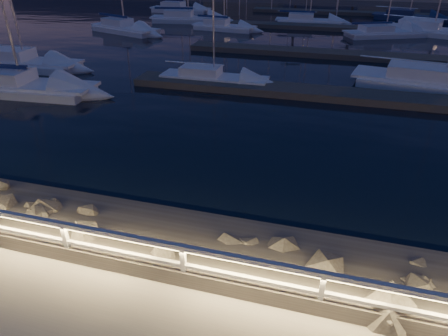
% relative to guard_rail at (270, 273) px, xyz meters
% --- Properties ---
extents(ground, '(400.00, 400.00, 0.00)m').
position_rel_guard_rail_xyz_m(ground, '(0.07, 0.00, -0.77)').
color(ground, '#AAA299').
rests_on(ground, ground).
extents(harbor_water, '(400.00, 440.00, 0.60)m').
position_rel_guard_rail_xyz_m(harbor_water, '(0.07, 31.22, -1.74)').
color(harbor_water, black).
rests_on(harbor_water, ground).
extents(guard_rail, '(44.11, 0.12, 1.06)m').
position_rel_guard_rail_xyz_m(guard_rail, '(0.00, 0.00, 0.00)').
color(guard_rail, silver).
rests_on(guard_rail, ground).
extents(riprap, '(27.96, 3.11, 1.39)m').
position_rel_guard_rail_xyz_m(riprap, '(3.73, 1.23, -0.93)').
color(riprap, '#686259').
rests_on(riprap, ground).
extents(floating_docks, '(22.00, 36.00, 0.40)m').
position_rel_guard_rail_xyz_m(floating_docks, '(0.07, 32.50, -1.17)').
color(floating_docks, '#605950').
rests_on(floating_docks, ground).
extents(sailboat_a, '(8.05, 2.76, 13.60)m').
position_rel_guard_rail_xyz_m(sailboat_a, '(-20.15, 16.55, -0.90)').
color(sailboat_a, white).
rests_on(sailboat_a, ground).
extents(sailboat_b, '(8.75, 3.23, 14.60)m').
position_rel_guard_rail_xyz_m(sailboat_b, '(-16.60, 11.98, -0.90)').
color(sailboat_b, white).
rests_on(sailboat_b, ground).
extents(sailboat_d, '(10.45, 4.75, 17.08)m').
position_rel_guard_rail_xyz_m(sailboat_d, '(6.59, 19.21, -0.90)').
color(sailboat_d, white).
rests_on(sailboat_d, ground).
extents(sailboat_e, '(8.12, 4.78, 13.46)m').
position_rel_guard_rail_xyz_m(sailboat_e, '(-20.14, 30.84, -0.90)').
color(sailboat_e, white).
rests_on(sailboat_e, ground).
extents(sailboat_f, '(6.59, 2.05, 11.17)m').
position_rel_guard_rail_xyz_m(sailboat_f, '(-6.54, 16.70, -0.98)').
color(sailboat_f, white).
rests_on(sailboat_f, ground).
extents(sailboat_g, '(7.93, 5.21, 13.18)m').
position_rel_guard_rail_xyz_m(sailboat_g, '(4.54, 35.53, -0.96)').
color(sailboat_g, white).
rests_on(sailboat_g, ground).
extents(sailboat_i, '(6.76, 2.79, 11.25)m').
position_rel_guard_rail_xyz_m(sailboat_i, '(-11.02, 34.78, -0.96)').
color(sailboat_i, white).
rests_on(sailboat_i, ground).
extents(sailboat_j, '(8.78, 3.87, 14.48)m').
position_rel_guard_rail_xyz_m(sailboat_j, '(-16.35, 38.56, -0.91)').
color(sailboat_j, white).
rests_on(sailboat_j, ground).
extents(sailboat_k, '(8.32, 4.16, 13.61)m').
position_rel_guard_rail_xyz_m(sailboat_k, '(7.87, 47.05, -0.95)').
color(sailboat_k, navy).
rests_on(sailboat_k, ground).
extents(sailboat_l, '(10.37, 6.08, 16.96)m').
position_rel_guard_rail_xyz_m(sailboat_l, '(8.97, 37.73, -0.90)').
color(sailboat_l, white).
rests_on(sailboat_l, ground).
extents(sailboat_m, '(8.03, 2.82, 13.53)m').
position_rel_guard_rail_xyz_m(sailboat_m, '(-20.15, 45.86, -0.90)').
color(sailboat_m, white).
rests_on(sailboat_m, ground).
extents(sailboat_n, '(7.51, 2.66, 12.58)m').
position_rel_guard_rail_xyz_m(sailboat_n, '(-2.99, 40.79, -0.95)').
color(sailboat_n, white).
rests_on(sailboat_n, ground).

